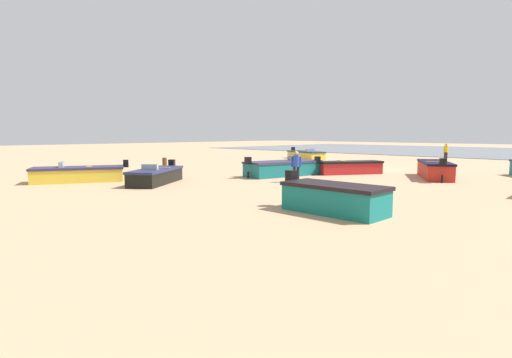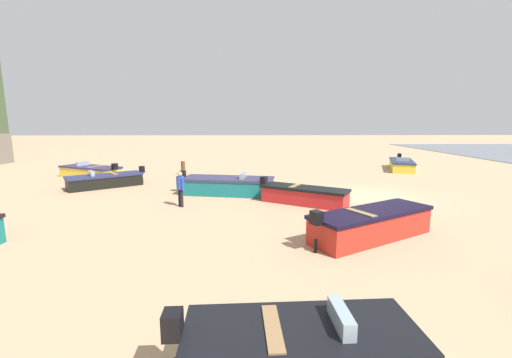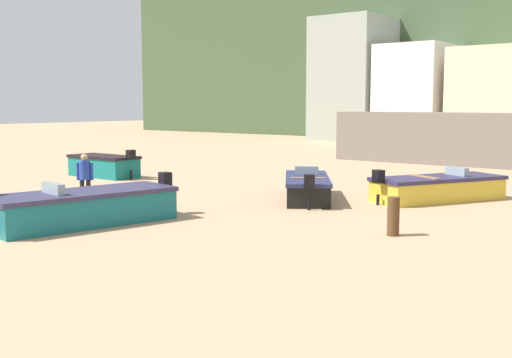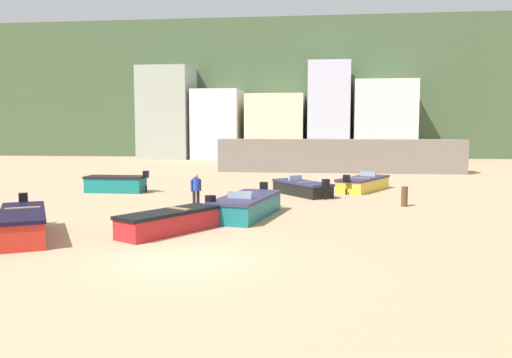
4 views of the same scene
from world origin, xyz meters
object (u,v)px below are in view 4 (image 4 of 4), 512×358
object	(u,v)px
boat_black_1	(302,188)
boat_red_3	(170,221)
boat_red_8	(23,224)
boat_teal_2	(116,184)
mooring_post_near_water	(404,197)
boat_yellow_5	(363,184)
beach_walker_distant	(196,188)
boat_teal_0	(247,206)

from	to	relation	value
boat_black_1	boat_red_3	bearing A→B (deg)	-146.89
boat_red_8	boat_teal_2	bearing A→B (deg)	-111.90
boat_black_1	mooring_post_near_water	xyz separation A→B (m)	(4.94, -3.62, 0.08)
boat_red_3	boat_yellow_5	world-z (taller)	boat_red_3
boat_red_8	mooring_post_near_water	size ratio (longest dim) A/B	4.94
boat_red_8	beach_walker_distant	size ratio (longest dim) A/B	2.87
boat_yellow_5	beach_walker_distant	world-z (taller)	beach_walker_distant
mooring_post_near_water	boat_teal_2	bearing A→B (deg)	166.88
boat_teal_2	beach_walker_distant	size ratio (longest dim) A/B	2.24
boat_black_1	mooring_post_near_water	distance (m)	6.12
boat_teal_0	boat_teal_2	distance (m)	11.35
boat_teal_0	mooring_post_near_water	xyz separation A→B (m)	(7.01, 3.76, 0.01)
boat_red_3	mooring_post_near_water	world-z (taller)	boat_red_3
boat_teal_0	beach_walker_distant	bearing A→B (deg)	-26.56
boat_black_1	boat_red_8	distance (m)	15.42
boat_yellow_5	beach_walker_distant	bearing A→B (deg)	-109.14
boat_red_3	mooring_post_near_water	size ratio (longest dim) A/B	4.38
boat_black_1	beach_walker_distant	distance (m)	7.17
boat_yellow_5	boat_red_8	world-z (taller)	boat_red_8
mooring_post_near_water	boat_red_3	bearing A→B (deg)	-141.12
boat_yellow_5	boat_black_1	bearing A→B (deg)	-117.57
mooring_post_near_water	boat_black_1	bearing A→B (deg)	143.78
boat_black_1	boat_red_8	bearing A→B (deg)	-161.27
boat_red_3	beach_walker_distant	bearing A→B (deg)	-55.21
boat_yellow_5	beach_walker_distant	xyz separation A→B (m)	(-8.19, -7.89, 0.54)
beach_walker_distant	boat_yellow_5	bearing A→B (deg)	6.72
boat_teal_0	boat_red_8	bearing A→B (deg)	47.21
boat_black_1	boat_red_8	world-z (taller)	boat_red_8
boat_yellow_5	mooring_post_near_water	xyz separation A→B (m)	(1.45, -6.11, 0.06)
boat_teal_0	boat_teal_2	world-z (taller)	boat_teal_2
boat_red_3	boat_red_8	xyz separation A→B (m)	(-4.67, -1.45, 0.07)
boat_teal_2	boat_red_8	size ratio (longest dim) A/B	0.78
boat_teal_0	boat_black_1	xyz separation A→B (m)	(2.07, 7.38, -0.06)
boat_black_1	boat_yellow_5	xyz separation A→B (m)	(3.49, 2.49, 0.02)
mooring_post_near_water	beach_walker_distant	bearing A→B (deg)	-169.55
beach_walker_distant	boat_red_8	bearing A→B (deg)	-158.25
boat_teal_2	beach_walker_distant	distance (m)	8.08
boat_teal_2	mooring_post_near_water	world-z (taller)	boat_teal_2
mooring_post_near_water	beach_walker_distant	xyz separation A→B (m)	(-9.63, -1.78, 0.48)
boat_yellow_5	boat_red_8	distance (m)	19.53
boat_teal_2	boat_red_3	xyz separation A→B (m)	(6.36, -11.10, -0.06)
boat_red_3	beach_walker_distant	distance (m)	5.72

